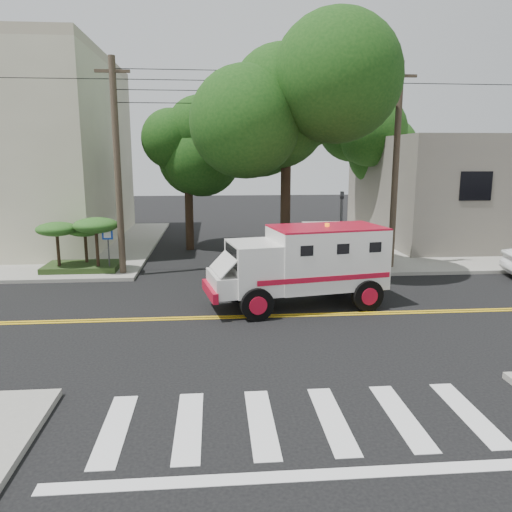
{
  "coord_description": "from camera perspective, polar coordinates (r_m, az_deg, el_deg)",
  "views": [
    {
      "loc": [
        -1.65,
        -15.32,
        5.1
      ],
      "look_at": [
        -0.19,
        1.95,
        1.6
      ],
      "focal_mm": 35.0,
      "sensor_mm": 36.0,
      "label": 1
    }
  ],
  "objects": [
    {
      "name": "ground",
      "position": [
        16.23,
        1.26,
        -6.9
      ],
      "size": [
        100.0,
        100.0,
        0.0
      ],
      "primitive_type": "plane",
      "color": "black",
      "rests_on": "ground"
    },
    {
      "name": "building_right",
      "position": [
        33.78,
        24.92,
        7.06
      ],
      "size": [
        14.0,
        12.0,
        6.0
      ],
      "primitive_type": "cube",
      "color": "#6B645C",
      "rests_on": "sidewalk_ne"
    },
    {
      "name": "tree_left",
      "position": [
        27.14,
        -7.18,
        12.66
      ],
      "size": [
        4.48,
        4.2,
        7.7
      ],
      "color": "black",
      "rests_on": "ground"
    },
    {
      "name": "traffic_signal",
      "position": [
        21.81,
        9.7,
        3.68
      ],
      "size": [
        0.15,
        0.18,
        3.6
      ],
      "color": "#3F3F42",
      "rests_on": "ground"
    },
    {
      "name": "tree_right",
      "position": [
        32.83,
        14.17,
        12.82
      ],
      "size": [
        4.8,
        4.5,
        8.2
      ],
      "color": "black",
      "rests_on": "ground"
    },
    {
      "name": "accessibility_sign",
      "position": [
        22.29,
        -16.54,
        1.3
      ],
      "size": [
        0.45,
        0.1,
        2.02
      ],
      "color": "#3F3F42",
      "rests_on": "ground"
    },
    {
      "name": "utility_pole_right",
      "position": [
        22.95,
        15.66,
        9.51
      ],
      "size": [
        0.28,
        0.28,
        9.0
      ],
      "primitive_type": "cylinder",
      "color": "#382D23",
      "rests_on": "ground"
    },
    {
      "name": "sidewalk_nw",
      "position": [
        31.57,
        -26.81,
        1.02
      ],
      "size": [
        17.0,
        17.0,
        0.15
      ],
      "primitive_type": "cube",
      "color": "gray",
      "rests_on": "ground"
    },
    {
      "name": "tree_main",
      "position": [
        21.93,
        4.82,
        16.88
      ],
      "size": [
        6.08,
        5.7,
        9.85
      ],
      "color": "black",
      "rests_on": "ground"
    },
    {
      "name": "sidewalk_ne",
      "position": [
        32.95,
        22.62,
        1.76
      ],
      "size": [
        17.0,
        17.0,
        0.15
      ],
      "primitive_type": "cube",
      "color": "gray",
      "rests_on": "ground"
    },
    {
      "name": "utility_pole_left",
      "position": [
        21.69,
        -15.54,
        9.42
      ],
      "size": [
        0.28,
        0.28,
        9.0
      ],
      "primitive_type": "cylinder",
      "color": "#382D23",
      "rests_on": "ground"
    },
    {
      "name": "palm_planter",
      "position": [
        22.96,
        -19.38,
        2.12
      ],
      "size": [
        3.52,
        2.63,
        2.36
      ],
      "color": "#1E3314",
      "rests_on": "sidewalk_nw"
    },
    {
      "name": "pedestrian_b",
      "position": [
        24.92,
        11.92,
        1.49
      ],
      "size": [
        0.93,
        0.88,
        1.52
      ],
      "primitive_type": "imported",
      "rotation": [
        0.0,
        0.0,
        2.59
      ],
      "color": "gray",
      "rests_on": "sidewalk_ne"
    },
    {
      "name": "armored_truck",
      "position": [
        17.02,
        5.61,
        -0.65
      ],
      "size": [
        6.31,
        3.31,
        2.74
      ],
      "rotation": [
        0.0,
        0.0,
        0.19
      ],
      "color": "silver",
      "rests_on": "ground"
    },
    {
      "name": "pedestrian_a",
      "position": [
        24.12,
        12.49,
        1.56
      ],
      "size": [
        0.81,
        0.76,
        1.87
      ],
      "primitive_type": "imported",
      "rotation": [
        0.0,
        0.0,
        3.75
      ],
      "color": "gray",
      "rests_on": "sidewalk_ne"
    }
  ]
}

